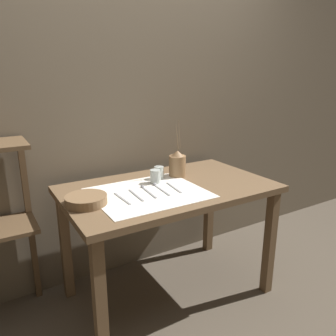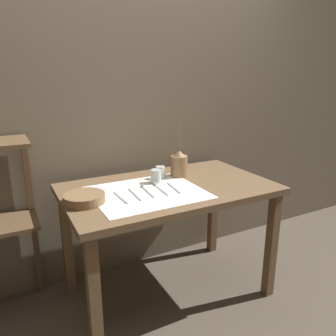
# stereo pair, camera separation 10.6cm
# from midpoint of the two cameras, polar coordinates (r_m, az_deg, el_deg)

# --- Properties ---
(ground_plane) EXTENTS (12.00, 12.00, 0.00)m
(ground_plane) POSITION_cam_midpoint_polar(r_m,az_deg,el_deg) (2.46, -1.22, -20.77)
(ground_plane) COLOR brown
(stone_wall_back) EXTENTS (7.00, 0.06, 2.40)m
(stone_wall_back) POSITION_cam_midpoint_polar(r_m,az_deg,el_deg) (2.44, -7.38, 9.45)
(stone_wall_back) COLOR #6B5E4C
(stone_wall_back) RESTS_ON ground_plane
(wooden_table) EXTENTS (1.32, 0.79, 0.79)m
(wooden_table) POSITION_cam_midpoint_polar(r_m,az_deg,el_deg) (2.12, -1.33, -5.74)
(wooden_table) COLOR brown
(wooden_table) RESTS_ON ground_plane
(linen_cloth) EXTENTS (0.65, 0.55, 0.00)m
(linen_cloth) POSITION_cam_midpoint_polar(r_m,az_deg,el_deg) (1.97, -4.99, -4.32)
(linen_cloth) COLOR white
(linen_cloth) RESTS_ON wooden_table
(pitcher_with_flowers) EXTENTS (0.12, 0.12, 0.39)m
(pitcher_with_flowers) POSITION_cam_midpoint_polar(r_m,az_deg,el_deg) (2.26, 0.30, 0.63)
(pitcher_with_flowers) COLOR olive
(pitcher_with_flowers) RESTS_ON wooden_table
(wooden_bowl) EXTENTS (0.23, 0.23, 0.05)m
(wooden_bowl) POSITION_cam_midpoint_polar(r_m,az_deg,el_deg) (1.86, -15.67, -5.42)
(wooden_bowl) COLOR brown
(wooden_bowl) RESTS_ON wooden_table
(glass_tumbler_near) EXTENTS (0.07, 0.07, 0.09)m
(glass_tumbler_near) POSITION_cam_midpoint_polar(r_m,az_deg,el_deg) (2.13, -3.65, -1.47)
(glass_tumbler_near) COLOR #B7C1BC
(glass_tumbler_near) RESTS_ON wooden_table
(glass_tumbler_far) EXTENTS (0.06, 0.06, 0.08)m
(glass_tumbler_far) POSITION_cam_midpoint_polar(r_m,az_deg,el_deg) (2.22, -2.96, -0.79)
(glass_tumbler_far) COLOR #B7C1BC
(glass_tumbler_far) RESTS_ON wooden_table
(knife_center) EXTENTS (0.02, 0.21, 0.00)m
(knife_center) POSITION_cam_midpoint_polar(r_m,az_deg,el_deg) (1.89, -9.58, -5.29)
(knife_center) COLOR #939399
(knife_center) RESTS_ON wooden_table
(fork_inner) EXTENTS (0.02, 0.21, 0.00)m
(fork_inner) POSITION_cam_midpoint_polar(r_m,az_deg,el_deg) (1.93, -7.17, -4.73)
(fork_inner) COLOR #939399
(fork_inner) RESTS_ON wooden_table
(spoon_inner) EXTENTS (0.04, 0.22, 0.02)m
(spoon_inner) POSITION_cam_midpoint_polar(r_m,az_deg,el_deg) (2.02, -5.51, -3.68)
(spoon_inner) COLOR #939399
(spoon_inner) RESTS_ON wooden_table
(spoon_outer) EXTENTS (0.03, 0.22, 0.02)m
(spoon_outer) POSITION_cam_midpoint_polar(r_m,az_deg,el_deg) (2.05, -3.31, -3.30)
(spoon_outer) COLOR #939399
(spoon_outer) RESTS_ON wooden_table
(fork_outer) EXTENTS (0.04, 0.21, 0.00)m
(fork_outer) POSITION_cam_midpoint_polar(r_m,az_deg,el_deg) (2.04, -0.46, -3.44)
(fork_outer) COLOR #939399
(fork_outer) RESTS_ON wooden_table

